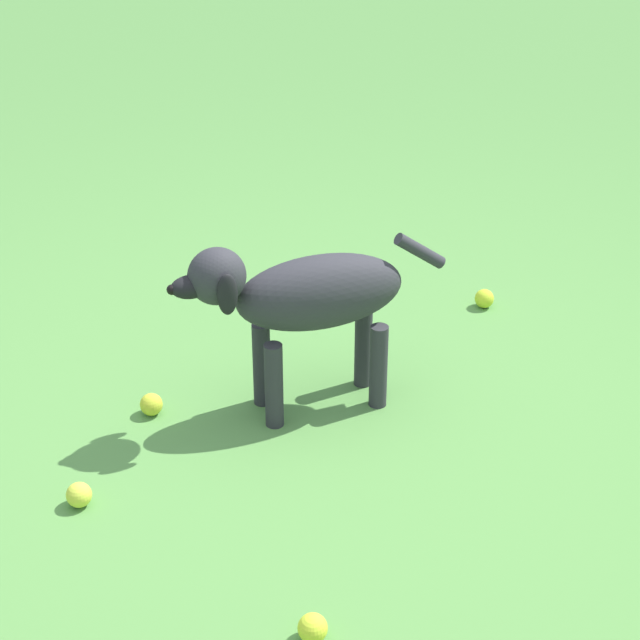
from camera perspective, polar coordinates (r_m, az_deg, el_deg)
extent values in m
plane|color=#548C42|center=(2.91, -1.12, -6.89)|extent=(14.00, 14.00, 0.00)
ellipsoid|color=#2D2D33|center=(2.90, 0.00, 1.54)|extent=(0.38, 0.52, 0.21)
cylinder|color=#2D2D33|center=(2.93, -2.53, -3.59)|extent=(0.05, 0.05, 0.26)
cylinder|color=#2D2D33|center=(3.03, -3.20, -2.43)|extent=(0.05, 0.05, 0.26)
cylinder|color=#2D2D33|center=(3.02, 3.21, -2.54)|extent=(0.05, 0.05, 0.26)
cylinder|color=#2D2D33|center=(3.11, 2.37, -1.45)|extent=(0.05, 0.05, 0.26)
ellipsoid|color=#2D2D33|center=(2.79, -5.65, 2.39)|extent=(0.20, 0.21, 0.16)
ellipsoid|color=black|center=(2.78, -7.05, 1.81)|extent=(0.11, 0.13, 0.06)
sphere|color=black|center=(2.77, -8.09, 1.65)|extent=(0.03, 0.03, 0.03)
ellipsoid|color=black|center=(2.73, -5.08, 1.39)|extent=(0.05, 0.06, 0.12)
ellipsoid|color=black|center=(2.86, -5.84, 2.69)|extent=(0.05, 0.06, 0.12)
cylinder|color=#2D2D33|center=(2.97, 5.47, 3.77)|extent=(0.10, 0.16, 0.13)
sphere|color=#CAD332|center=(3.06, -9.19, -4.57)|extent=(0.07, 0.07, 0.07)
sphere|color=#D0E231|center=(2.34, -0.40, -16.46)|extent=(0.07, 0.07, 0.07)
sphere|color=#BFD72C|center=(3.64, 8.95, 1.17)|extent=(0.07, 0.07, 0.07)
sphere|color=#D2DD3E|center=(2.75, -13.01, -9.28)|extent=(0.07, 0.07, 0.07)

